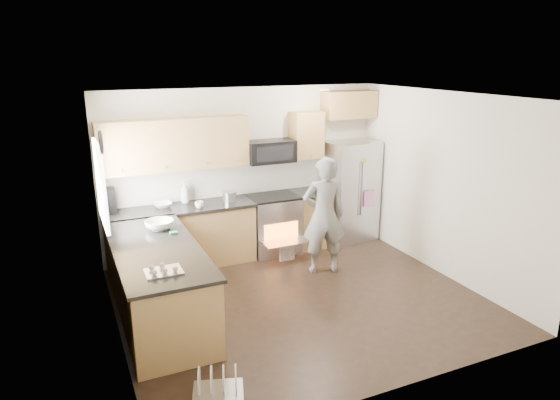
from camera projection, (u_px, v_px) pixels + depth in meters
name	position (u px, v px, depth m)	size (l,w,h in m)	color
ground	(300.00, 299.00, 6.50)	(4.50, 4.50, 0.00)	black
room_shell	(298.00, 174.00, 6.03)	(4.54, 4.04, 2.62)	beige
back_cabinet_run	(214.00, 199.00, 7.53)	(4.45, 0.64, 2.50)	#AC7F44
peninsula	(159.00, 283.00, 5.90)	(0.96, 2.36, 1.04)	#AC7F44
stove_range	(273.00, 211.00, 7.93)	(0.76, 0.97, 1.79)	#B7B7BC
refrigerator	(350.00, 191.00, 8.45)	(0.89, 0.72, 1.69)	#B7B7BC
person	(324.00, 216.00, 7.13)	(0.62, 0.41, 1.71)	gray
dish_rack	(218.00, 387.00, 4.66)	(0.56, 0.51, 0.29)	#B7B7BC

